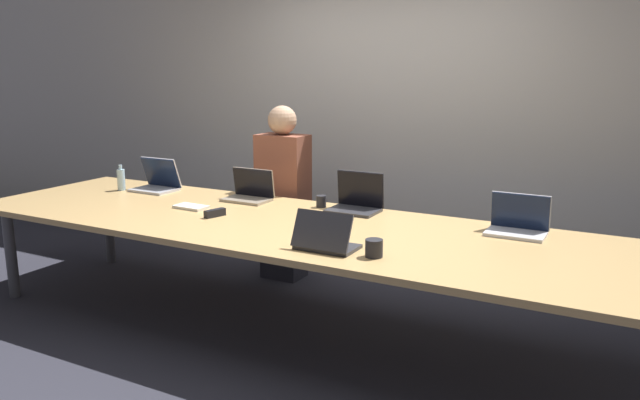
% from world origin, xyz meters
% --- Properties ---
extents(ground_plane, '(24.00, 24.00, 0.00)m').
position_xyz_m(ground_plane, '(0.00, 0.00, 0.00)').
color(ground_plane, '#2D2D38').
extents(curtain_wall, '(12.00, 0.06, 2.80)m').
position_xyz_m(curtain_wall, '(0.00, 1.74, 1.40)').
color(curtain_wall, beige).
rests_on(curtain_wall, ground_plane).
extents(conference_table, '(4.71, 1.32, 0.73)m').
position_xyz_m(conference_table, '(0.00, 0.00, 0.68)').
color(conference_table, tan).
rests_on(conference_table, ground_plane).
extents(laptop_far_right, '(0.35, 0.23, 0.24)m').
position_xyz_m(laptop_far_right, '(1.30, 0.44, 0.80)').
color(laptop_far_right, silver).
rests_on(laptop_far_right, conference_table).
extents(laptop_far_center, '(0.35, 0.26, 0.27)m').
position_xyz_m(laptop_far_center, '(0.20, 0.52, 0.80)').
color(laptop_far_center, '#333338').
rests_on(laptop_far_center, conference_table).
extents(cup_far_center, '(0.07, 0.07, 0.08)m').
position_xyz_m(cup_far_center, '(-0.07, 0.50, 0.77)').
color(cup_far_center, '#232328').
rests_on(cup_far_center, conference_table).
extents(laptop_near_midright, '(0.34, 0.22, 0.22)m').
position_xyz_m(laptop_near_midright, '(0.44, -0.41, 0.79)').
color(laptop_near_midright, '#333338').
rests_on(laptop_near_midright, conference_table).
extents(cup_near_midright, '(0.09, 0.09, 0.10)m').
position_xyz_m(cup_near_midright, '(0.73, -0.40, 0.77)').
color(cup_near_midright, '#232328').
rests_on(cup_near_midright, conference_table).
extents(laptop_far_left, '(0.35, 0.26, 0.26)m').
position_xyz_m(laptop_far_left, '(-1.52, 0.41, 0.80)').
color(laptop_far_left, '#B7B7BC').
rests_on(laptop_far_left, conference_table).
extents(bottle_far_left, '(0.06, 0.06, 0.21)m').
position_xyz_m(bottle_far_left, '(-1.77, 0.27, 0.82)').
color(bottle_far_left, '#ADD1E0').
rests_on(bottle_far_left, conference_table).
extents(laptop_far_midleft, '(0.35, 0.23, 0.23)m').
position_xyz_m(laptop_far_midleft, '(-0.65, 0.45, 0.80)').
color(laptop_far_midleft, gray).
rests_on(laptop_far_midleft, conference_table).
extents(person_far_midleft, '(0.40, 0.24, 1.41)m').
position_xyz_m(person_far_midleft, '(-0.62, 0.88, 0.69)').
color(person_far_midleft, '#2D2D38').
rests_on(person_far_midleft, ground_plane).
extents(stapler, '(0.09, 0.16, 0.05)m').
position_xyz_m(stapler, '(-0.56, -0.09, 0.75)').
color(stapler, black).
rests_on(stapler, conference_table).
extents(notebook, '(0.24, 0.14, 0.02)m').
position_xyz_m(notebook, '(-0.86, 0.03, 0.74)').
color(notebook, silver).
rests_on(notebook, conference_table).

